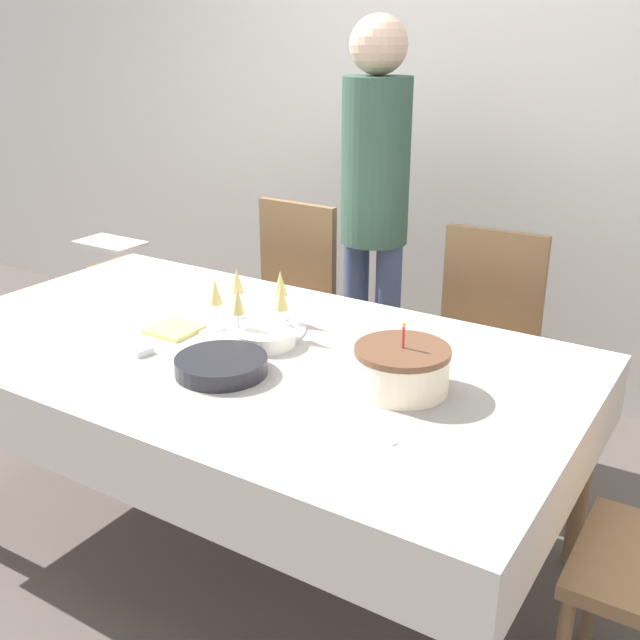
{
  "coord_description": "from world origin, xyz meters",
  "views": [
    {
      "loc": [
        1.36,
        -1.69,
        1.67
      ],
      "look_at": [
        0.25,
        0.07,
        0.87
      ],
      "focal_mm": 42.0,
      "sensor_mm": 36.0,
      "label": 1
    }
  ],
  "objects_px": {
    "dining_chair_far_left": "(284,302)",
    "plate_stack_main": "(221,365)",
    "champagne_tray": "(251,310)",
    "dining_chair_far_right": "(480,345)",
    "birthday_cake": "(402,369)",
    "plate_stack_dessert": "(265,337)",
    "high_chair": "(126,282)",
    "gift_bag": "(4,409)",
    "person_standing": "(375,191)"
  },
  "relations": [
    {
      "from": "dining_chair_far_right",
      "to": "plate_stack_dessert",
      "type": "height_order",
      "value": "dining_chair_far_right"
    },
    {
      "from": "dining_chair_far_left",
      "to": "person_standing",
      "type": "height_order",
      "value": "person_standing"
    },
    {
      "from": "champagne_tray",
      "to": "person_standing",
      "type": "distance_m",
      "value": 0.91
    },
    {
      "from": "plate_stack_dessert",
      "to": "person_standing",
      "type": "height_order",
      "value": "person_standing"
    },
    {
      "from": "dining_chair_far_left",
      "to": "plate_stack_main",
      "type": "distance_m",
      "value": 1.23
    },
    {
      "from": "dining_chair_far_left",
      "to": "high_chair",
      "type": "distance_m",
      "value": 0.94
    },
    {
      "from": "champagne_tray",
      "to": "person_standing",
      "type": "relative_size",
      "value": 0.21
    },
    {
      "from": "dining_chair_far_left",
      "to": "champagne_tray",
      "type": "bearing_deg",
      "value": -61.84
    },
    {
      "from": "dining_chair_far_left",
      "to": "plate_stack_dessert",
      "type": "bearing_deg",
      "value": -58.37
    },
    {
      "from": "plate_stack_dessert",
      "to": "person_standing",
      "type": "relative_size",
      "value": 0.11
    },
    {
      "from": "plate_stack_dessert",
      "to": "high_chair",
      "type": "relative_size",
      "value": 0.27
    },
    {
      "from": "person_standing",
      "to": "high_chair",
      "type": "height_order",
      "value": "person_standing"
    },
    {
      "from": "dining_chair_far_left",
      "to": "gift_bag",
      "type": "xyz_separation_m",
      "value": [
        -0.91,
        -0.85,
        -0.41
      ]
    },
    {
      "from": "plate_stack_main",
      "to": "birthday_cake",
      "type": "bearing_deg",
      "value": 20.24
    },
    {
      "from": "dining_chair_far_left",
      "to": "gift_bag",
      "type": "distance_m",
      "value": 1.32
    },
    {
      "from": "plate_stack_main",
      "to": "dining_chair_far_right",
      "type": "bearing_deg",
      "value": 70.3
    },
    {
      "from": "dining_chair_far_left",
      "to": "gift_bag",
      "type": "height_order",
      "value": "dining_chair_far_left"
    },
    {
      "from": "dining_chair_far_right",
      "to": "plate_stack_main",
      "type": "height_order",
      "value": "dining_chair_far_right"
    },
    {
      "from": "champagne_tray",
      "to": "plate_stack_main",
      "type": "xyz_separation_m",
      "value": [
        0.13,
        -0.32,
        -0.05
      ]
    },
    {
      "from": "dining_chair_far_right",
      "to": "birthday_cake",
      "type": "bearing_deg",
      "value": -83.75
    },
    {
      "from": "dining_chair_far_left",
      "to": "plate_stack_main",
      "type": "relative_size",
      "value": 3.61
    },
    {
      "from": "birthday_cake",
      "to": "plate_stack_dessert",
      "type": "xyz_separation_m",
      "value": [
        -0.51,
        0.06,
        -0.04
      ]
    },
    {
      "from": "dining_chair_far_right",
      "to": "champagne_tray",
      "type": "xyz_separation_m",
      "value": [
        -0.52,
        -0.77,
        0.28
      ]
    },
    {
      "from": "dining_chair_far_left",
      "to": "person_standing",
      "type": "bearing_deg",
      "value": 16.75
    },
    {
      "from": "birthday_cake",
      "to": "person_standing",
      "type": "bearing_deg",
      "value": 122.09
    },
    {
      "from": "person_standing",
      "to": "dining_chair_far_right",
      "type": "bearing_deg",
      "value": -12.15
    },
    {
      "from": "dining_chair_far_left",
      "to": "high_chair",
      "type": "relative_size",
      "value": 1.36
    },
    {
      "from": "dining_chair_far_right",
      "to": "person_standing",
      "type": "relative_size",
      "value": 0.56
    },
    {
      "from": "dining_chair_far_right",
      "to": "plate_stack_dessert",
      "type": "xyz_separation_m",
      "value": [
        -0.41,
        -0.84,
        0.24
      ]
    },
    {
      "from": "plate_stack_main",
      "to": "high_chair",
      "type": "distance_m",
      "value": 1.82
    },
    {
      "from": "champagne_tray",
      "to": "high_chair",
      "type": "distance_m",
      "value": 1.55
    },
    {
      "from": "dining_chair_far_right",
      "to": "champagne_tray",
      "type": "bearing_deg",
      "value": -124.04
    },
    {
      "from": "dining_chair_far_left",
      "to": "birthday_cake",
      "type": "distance_m",
      "value": 1.39
    },
    {
      "from": "dining_chair_far_left",
      "to": "dining_chair_far_right",
      "type": "xyz_separation_m",
      "value": [
        0.93,
        -0.0,
        0.0
      ]
    },
    {
      "from": "person_standing",
      "to": "gift_bag",
      "type": "xyz_separation_m",
      "value": [
        -1.3,
        -0.97,
        -0.94
      ]
    },
    {
      "from": "high_chair",
      "to": "gift_bag",
      "type": "distance_m",
      "value": 0.88
    },
    {
      "from": "champagne_tray",
      "to": "plate_stack_dessert",
      "type": "height_order",
      "value": "champagne_tray"
    },
    {
      "from": "champagne_tray",
      "to": "gift_bag",
      "type": "bearing_deg",
      "value": -176.15
    },
    {
      "from": "dining_chair_far_left",
      "to": "plate_stack_dessert",
      "type": "distance_m",
      "value": 1.02
    },
    {
      "from": "plate_stack_dessert",
      "to": "high_chair",
      "type": "bearing_deg",
      "value": 151.66
    },
    {
      "from": "champagne_tray",
      "to": "dining_chair_far_left",
      "type": "bearing_deg",
      "value": 118.16
    },
    {
      "from": "champagne_tray",
      "to": "plate_stack_main",
      "type": "relative_size",
      "value": 1.33
    },
    {
      "from": "dining_chair_far_right",
      "to": "high_chair",
      "type": "bearing_deg",
      "value": -178.21
    },
    {
      "from": "high_chair",
      "to": "gift_bag",
      "type": "xyz_separation_m",
      "value": [
        0.02,
        -0.8,
        -0.36
      ]
    },
    {
      "from": "champagne_tray",
      "to": "dining_chair_far_right",
      "type": "bearing_deg",
      "value": 55.96
    },
    {
      "from": "dining_chair_far_right",
      "to": "birthday_cake",
      "type": "relative_size",
      "value": 3.67
    },
    {
      "from": "birthday_cake",
      "to": "plate_stack_main",
      "type": "height_order",
      "value": "birthday_cake"
    },
    {
      "from": "high_chair",
      "to": "plate_stack_main",
      "type": "bearing_deg",
      "value": -34.8
    },
    {
      "from": "plate_stack_main",
      "to": "person_standing",
      "type": "xyz_separation_m",
      "value": [
        -0.15,
        1.2,
        0.28
      ]
    },
    {
      "from": "person_standing",
      "to": "plate_stack_dessert",
      "type": "bearing_deg",
      "value": -82.15
    }
  ]
}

